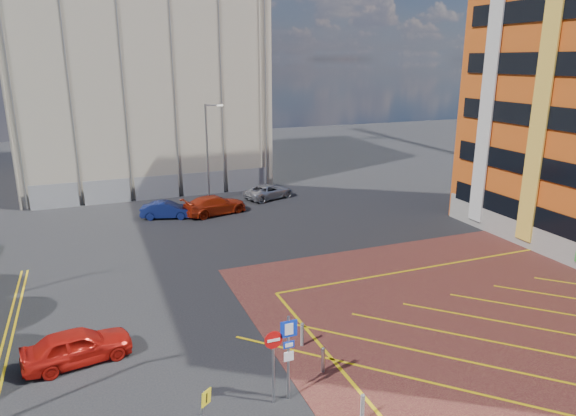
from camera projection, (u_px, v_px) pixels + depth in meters
lamp_back at (208, 149)px, 42.15m from camera, size 1.53×0.16×8.00m
sign_cluster at (283, 351)px, 17.35m from camera, size 1.17×0.12×3.20m
warning_sign at (202, 415)px, 15.01m from camera, size 0.63×0.39×2.25m
construction_building at (135, 64)px, 49.57m from camera, size 21.20×19.20×22.00m
construction_fence at (169, 186)px, 43.78m from camera, size 21.60×0.06×2.00m
car_red_left at (77, 346)px, 19.99m from camera, size 4.29×2.30×1.39m
car_blue_back at (167, 210)px, 38.29m from camera, size 4.03×2.40×1.26m
car_red_back at (215, 205)px, 39.26m from camera, size 5.31×3.16×1.44m
car_silver_back at (269, 191)px, 43.69m from camera, size 4.86×3.42×1.23m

